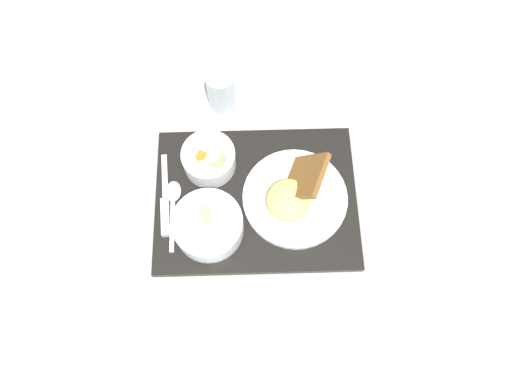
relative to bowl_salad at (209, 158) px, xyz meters
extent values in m
plane|color=#ADA89E|center=(0.08, -0.09, -0.05)|extent=(4.00, 4.00, 0.00)
cube|color=black|center=(0.08, -0.09, -0.04)|extent=(0.47, 0.38, 0.02)
cylinder|color=silver|center=(0.00, 0.00, 0.00)|extent=(0.11, 0.11, 0.06)
torus|color=silver|center=(0.00, 0.00, 0.02)|extent=(0.11, 0.11, 0.01)
cylinder|color=#8EBC6B|center=(0.02, 0.01, 0.01)|extent=(0.06, 0.06, 0.02)
cylinder|color=#8EBC6B|center=(0.00, -0.02, 0.02)|extent=(0.05, 0.05, 0.01)
cylinder|color=#8EBC6B|center=(0.02, -0.01, 0.02)|extent=(0.04, 0.04, 0.02)
cylinder|color=#8EBC6B|center=(0.01, 0.00, 0.02)|extent=(0.04, 0.04, 0.01)
cylinder|color=#8EBC6B|center=(0.01, -0.01, 0.02)|extent=(0.06, 0.06, 0.01)
cylinder|color=#8EBC6B|center=(0.00, -0.02, 0.01)|extent=(0.05, 0.05, 0.01)
cube|color=orange|center=(-0.02, -0.01, 0.02)|extent=(0.02, 0.02, 0.01)
cube|color=orange|center=(-0.01, 0.00, 0.02)|extent=(0.03, 0.03, 0.01)
cylinder|color=silver|center=(-0.02, -0.14, 0.00)|extent=(0.14, 0.14, 0.06)
torus|color=silver|center=(-0.02, -0.14, 0.02)|extent=(0.14, 0.14, 0.01)
cylinder|color=#939E56|center=(-0.02, -0.14, 0.00)|extent=(0.12, 0.12, 0.04)
cube|color=#B2C170|center=(-0.02, -0.12, 0.02)|extent=(0.02, 0.02, 0.02)
cube|color=#B2C170|center=(-0.02, -0.14, 0.02)|extent=(0.03, 0.03, 0.01)
cylinder|color=silver|center=(0.16, -0.11, -0.03)|extent=(0.22, 0.22, 0.01)
ellipsoid|color=#EFC666|center=(0.15, -0.12, 0.00)|extent=(0.11, 0.11, 0.04)
cube|color=brown|center=(0.19, -0.08, 0.01)|extent=(0.12, 0.12, 0.08)
cube|color=silver|center=(-0.10, -0.01, -0.03)|extent=(0.02, 0.11, 0.00)
cube|color=silver|center=(-0.11, -0.10, -0.02)|extent=(0.02, 0.08, 0.02)
ellipsoid|color=silver|center=(-0.09, -0.05, -0.03)|extent=(0.04, 0.05, 0.01)
cube|color=silver|center=(-0.10, -0.13, -0.03)|extent=(0.02, 0.11, 0.01)
cylinder|color=silver|center=(0.05, 0.16, 0.00)|extent=(0.06, 0.06, 0.11)
cylinder|color=silver|center=(0.05, 0.16, -0.02)|extent=(0.05, 0.05, 0.06)
camera|label=1|loc=(0.02, -0.42, 0.87)|focal=32.00mm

